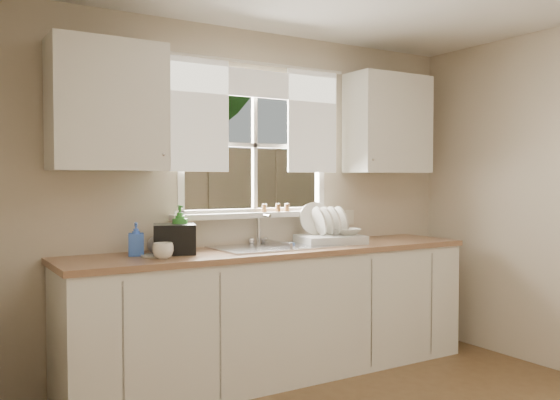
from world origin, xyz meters
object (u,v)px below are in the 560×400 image
cup (163,251)px  dish_rack (329,234)px  black_appliance (174,239)px  soap_bottle_a (180,229)px

cup → dish_rack: bearing=-11.5°
dish_rack → black_appliance: size_ratio=2.00×
dish_rack → cup: bearing=-172.3°
soap_bottle_a → black_appliance: (-0.05, -0.04, -0.06)m
cup → soap_bottle_a: bearing=29.6°
black_appliance → cup: bearing=-107.8°
dish_rack → black_appliance: bearing=179.5°
soap_bottle_a → dish_rack: bearing=2.2°
soap_bottle_a → cup: bearing=-126.7°
dish_rack → cup: 1.40m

